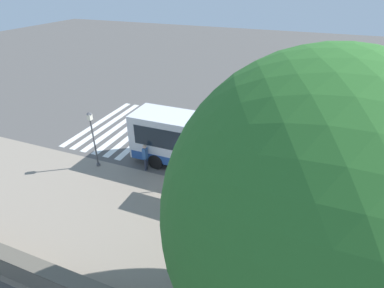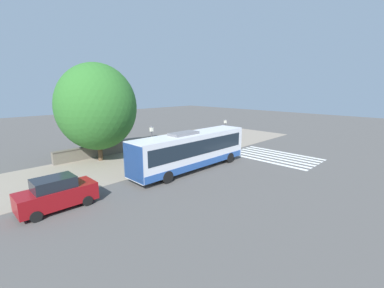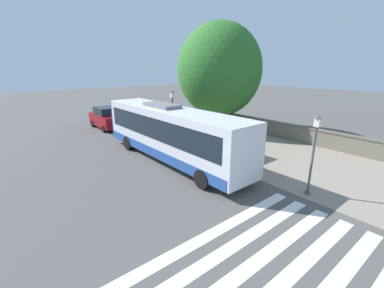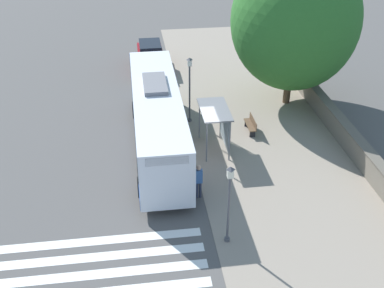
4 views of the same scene
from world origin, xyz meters
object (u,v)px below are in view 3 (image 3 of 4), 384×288
street_lamp_far (314,149)px  parked_car_behind_bus (106,118)px  bench (220,136)px  bus (171,132)px  bus_shelter (213,124)px  pedestrian (246,159)px  shade_tree (219,70)px  street_lamp_near (173,113)px

street_lamp_far → parked_car_behind_bus: 19.36m
bench → street_lamp_far: 9.64m
bus → bus_shelter: bearing=169.8°
bus_shelter → bench: 3.20m
pedestrian → bench: bearing=-124.3°
shade_tree → bus_shelter: bearing=42.1°
bus_shelter → bench: bearing=-146.2°
bus → bus_shelter: size_ratio=4.33×
parked_car_behind_bus → street_lamp_far: bearing=95.9°
street_lamp_near → bench: bearing=152.7°
bus_shelter → shade_tree: 8.23m
bus → pedestrian: (-1.55, 4.79, -0.77)m
street_lamp_near → parked_car_behind_bus: bearing=-78.1°
parked_car_behind_bus → bench: bearing=116.7°
bus → street_lamp_near: 3.51m
street_lamp_far → parked_car_behind_bus: street_lamp_far is taller
bench → shade_tree: shade_tree is taller
bus → pedestrian: size_ratio=6.74×
pedestrian → parked_car_behind_bus: bearing=-85.6°
bus_shelter → bus: bearing=-10.2°
bench → street_lamp_near: bearing=-27.3°
bus_shelter → bench: (-2.34, -1.57, -1.54)m
street_lamp_far → bus: bearing=-73.8°
street_lamp_far → bus_shelter: bearing=-96.7°
pedestrian → street_lamp_far: 3.43m
parked_car_behind_bus → bus_shelter: bearing=103.5°
parked_car_behind_bus → pedestrian: bearing=94.4°
bench → street_lamp_near: size_ratio=0.39×
bench → shade_tree: size_ratio=0.16×
street_lamp_far → shade_tree: (-6.41, -12.36, 3.19)m
bus → street_lamp_near: bearing=-127.7°
street_lamp_far → pedestrian: bearing=-76.5°
bus_shelter → parked_car_behind_bus: bus_shelter is taller
street_lamp_near → bus: bearing=52.3°
pedestrian → street_lamp_near: 7.67m
bus_shelter → street_lamp_near: (1.04, -3.31, 0.43)m
pedestrian → shade_tree: (-7.16, -9.23, 4.37)m
bench → street_lamp_near: street_lamp_near is taller
bus → street_lamp_far: street_lamp_far is taller
bus_shelter → pedestrian: (1.61, 4.22, -0.94)m
pedestrian → parked_car_behind_bus: size_ratio=0.41×
bus_shelter → pedestrian: 4.61m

